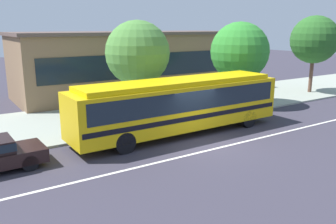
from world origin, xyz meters
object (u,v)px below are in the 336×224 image
Objects in this scene: bus_stop_sign at (215,91)px; street_tree_far_end at (314,40)px; transit_bus at (180,103)px; street_tree_mid_block at (240,52)px; street_tree_near_stop at (138,53)px; pedestrian_waiting_near_sign at (120,112)px.

street_tree_far_end is at bearing 8.11° from bus_stop_sign.
transit_bus is 8.50m from street_tree_mid_block.
street_tree_far_end is (12.10, 1.72, 2.85)m from bus_stop_sign.
street_tree_mid_block is at bearing 24.45° from transit_bus.
pedestrian_waiting_near_sign is at bearing -137.03° from street_tree_near_stop.
pedestrian_waiting_near_sign is at bearing -172.21° from street_tree_mid_block.
bus_stop_sign is at bearing 24.75° from transit_bus.
street_tree_near_stop is at bearing 42.97° from pedestrian_waiting_near_sign.
street_tree_near_stop reaches higher than pedestrian_waiting_near_sign.
street_tree_near_stop is (2.25, 2.10, 2.92)m from pedestrian_waiting_near_sign.
street_tree_mid_block is 8.65m from street_tree_far_end.
transit_bus is 2.02× the size of street_tree_near_stop.
transit_bus is 3.26m from pedestrian_waiting_near_sign.
street_tree_far_end is at bearing 1.13° from street_tree_mid_block.
pedestrian_waiting_near_sign is 0.70× the size of bus_stop_sign.
street_tree_mid_block is 0.91× the size of street_tree_far_end.
street_tree_far_end is at bearing -1.98° from street_tree_near_stop.
street_tree_near_stop is 7.74m from street_tree_mid_block.
street_tree_far_end reaches higher than street_tree_mid_block.
bus_stop_sign is 12.55m from street_tree_far_end.
bus_stop_sign is at bearing -171.89° from street_tree_far_end.
bus_stop_sign is 5.36m from street_tree_near_stop.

